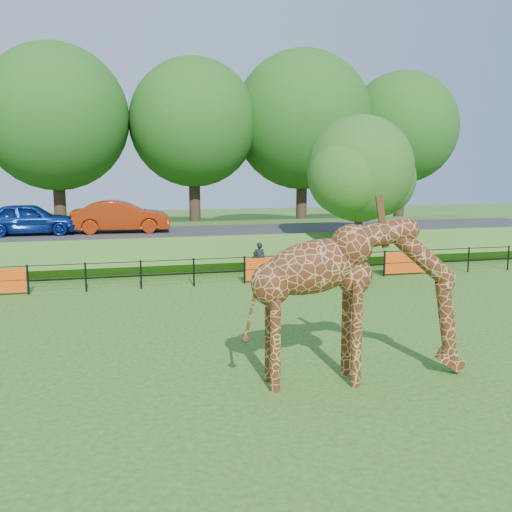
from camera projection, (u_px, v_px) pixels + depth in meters
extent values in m
plane|color=#2C5615|center=(237.00, 352.00, 14.34)|extent=(90.00, 90.00, 0.00)
cube|color=#2C5615|center=(174.00, 243.00, 29.09)|extent=(40.00, 9.00, 1.30)
cube|color=#333235|center=(177.00, 233.00, 27.54)|extent=(40.00, 5.00, 0.12)
imported|color=#123399|center=(29.00, 219.00, 26.30)|extent=(4.37, 1.80, 1.48)
imported|color=#B62C0D|center=(121.00, 217.00, 27.23)|extent=(4.66, 1.84, 1.51)
imported|color=black|center=(259.00, 259.00, 23.93)|extent=(0.58, 0.45, 1.43)
cylinder|color=#352217|center=(358.00, 234.00, 25.07)|extent=(0.36, 0.36, 3.20)
sphere|color=#235718|center=(360.00, 169.00, 24.60)|extent=(4.60, 4.60, 4.60)
sphere|color=#235718|center=(377.00, 179.00, 25.61)|extent=(3.45, 3.45, 3.45)
sphere|color=#235718|center=(346.00, 177.00, 23.78)|extent=(3.22, 3.22, 3.22)
cylinder|color=#352217|center=(60.00, 201.00, 33.59)|extent=(0.70, 0.70, 5.00)
sphere|color=#1B4B14|center=(55.00, 117.00, 32.82)|extent=(8.40, 8.40, 8.40)
cylinder|color=#352217|center=(195.00, 199.00, 35.49)|extent=(0.70, 0.70, 5.00)
sphere|color=#1B4B14|center=(193.00, 123.00, 34.75)|extent=(7.80, 7.80, 7.80)
cylinder|color=#352217|center=(301.00, 197.00, 37.16)|extent=(0.70, 0.70, 5.00)
sphere|color=#1B4B14|center=(302.00, 120.00, 36.37)|extent=(8.80, 8.80, 8.80)
cylinder|color=#352217|center=(399.00, 196.00, 38.82)|extent=(0.70, 0.70, 5.00)
sphere|color=#1B4B14|center=(402.00, 128.00, 38.09)|extent=(7.40, 7.40, 7.40)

